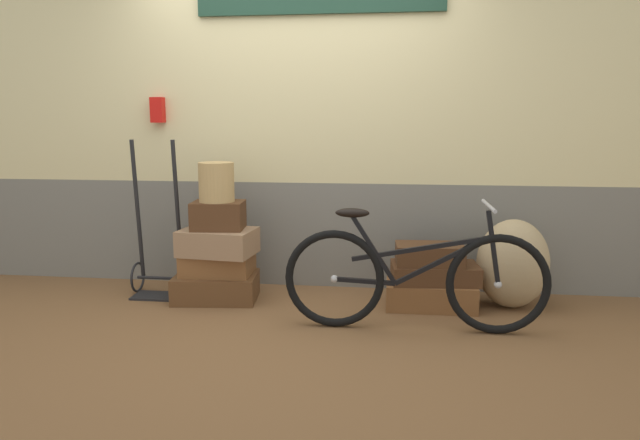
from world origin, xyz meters
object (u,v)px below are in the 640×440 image
(suitcase_4, at_px, (431,294))
(wicker_basket, at_px, (216,182))
(suitcase_2, at_px, (218,242))
(bicycle, at_px, (414,278))
(burlap_sack, at_px, (513,264))
(suitcase_5, at_px, (435,273))
(suitcase_6, at_px, (429,254))
(suitcase_0, at_px, (216,287))
(suitcase_1, at_px, (218,263))
(suitcase_3, at_px, (218,215))
(luggage_trolley, at_px, (159,256))

(suitcase_4, height_order, wicker_basket, wicker_basket)
(suitcase_2, xyz_separation_m, suitcase_4, (1.58, 0.03, -0.36))
(wicker_basket, height_order, bicycle, wicker_basket)
(suitcase_2, relative_size, bicycle, 0.32)
(suitcase_2, distance_m, burlap_sack, 2.17)
(suitcase_4, bearing_deg, suitcase_5, 4.31)
(suitcase_6, bearing_deg, bicycle, -107.57)
(wicker_basket, bearing_deg, burlap_sack, 2.35)
(suitcase_6, bearing_deg, suitcase_2, 177.85)
(suitcase_0, xyz_separation_m, suitcase_2, (0.03, -0.00, 0.35))
(suitcase_1, height_order, wicker_basket, wicker_basket)
(suitcase_0, relative_size, suitcase_3, 1.63)
(suitcase_4, xyz_separation_m, suitcase_6, (-0.02, -0.01, 0.30))
(luggage_trolley, bearing_deg, suitcase_6, -2.07)
(suitcase_3, bearing_deg, bicycle, -23.12)
(burlap_sack, distance_m, bicycle, 0.92)
(suitcase_0, height_order, suitcase_4, suitcase_0)
(suitcase_4, relative_size, suitcase_5, 1.04)
(luggage_trolley, xyz_separation_m, bicycle, (1.95, -0.56, 0.05))
(suitcase_0, height_order, suitcase_3, suitcase_3)
(suitcase_1, xyz_separation_m, suitcase_5, (1.62, -0.00, -0.02))
(suitcase_5, xyz_separation_m, wicker_basket, (-1.61, -0.02, 0.64))
(suitcase_5, height_order, burlap_sack, burlap_sack)
(suitcase_5, xyz_separation_m, bicycle, (-0.17, -0.50, 0.09))
(suitcase_3, bearing_deg, suitcase_5, -3.95)
(suitcase_2, distance_m, suitcase_3, 0.20)
(suitcase_5, bearing_deg, suitcase_2, 176.72)
(suitcase_4, relative_size, wicker_basket, 2.21)
(suitcase_6, relative_size, bicycle, 0.28)
(suitcase_1, height_order, luggage_trolley, luggage_trolley)
(suitcase_6, distance_m, burlap_sack, 0.61)
(suitcase_1, bearing_deg, suitcase_4, -1.50)
(suitcase_2, bearing_deg, burlap_sack, 9.08)
(suitcase_1, bearing_deg, suitcase_2, -66.76)
(suitcase_3, bearing_deg, suitcase_6, -4.54)
(suitcase_3, distance_m, burlap_sack, 2.18)
(suitcase_2, height_order, luggage_trolley, luggage_trolley)
(suitcase_1, bearing_deg, burlap_sack, 0.36)
(suitcase_1, xyz_separation_m, burlap_sack, (2.18, 0.06, 0.05))
(suitcase_5, bearing_deg, wicker_basket, 176.26)
(suitcase_2, distance_m, bicycle, 1.51)
(suitcase_6, bearing_deg, suitcase_5, 17.76)
(suitcase_3, relative_size, burlap_sack, 0.58)
(suitcase_0, distance_m, suitcase_6, 1.62)
(suitcase_5, bearing_deg, bicycle, -113.43)
(wicker_basket, relative_size, bicycle, 0.17)
(luggage_trolley, bearing_deg, suitcase_5, -1.58)
(suitcase_5, bearing_deg, suitcase_1, 175.40)
(luggage_trolley, distance_m, burlap_sack, 2.67)
(luggage_trolley, height_order, bicycle, luggage_trolley)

